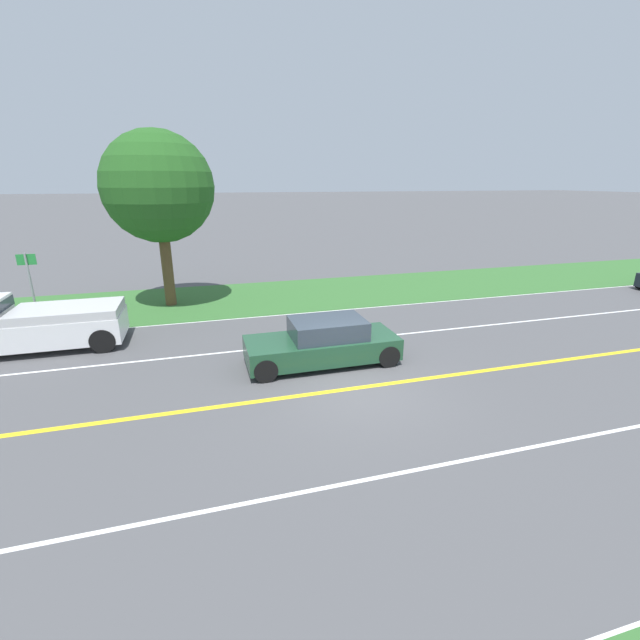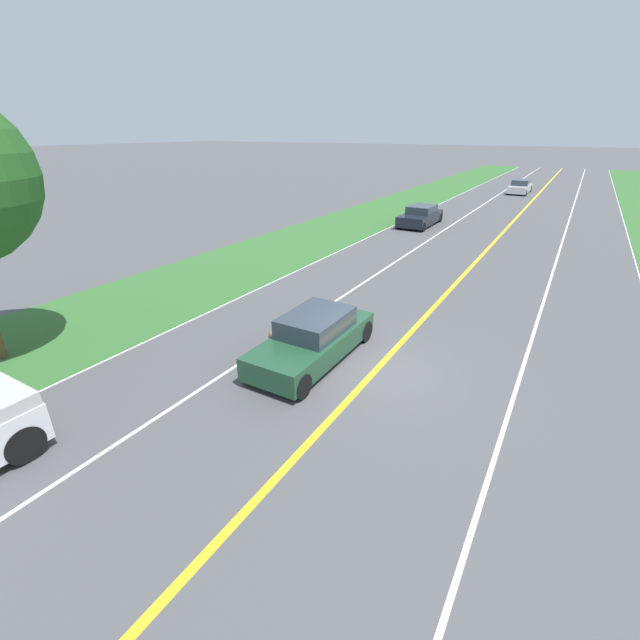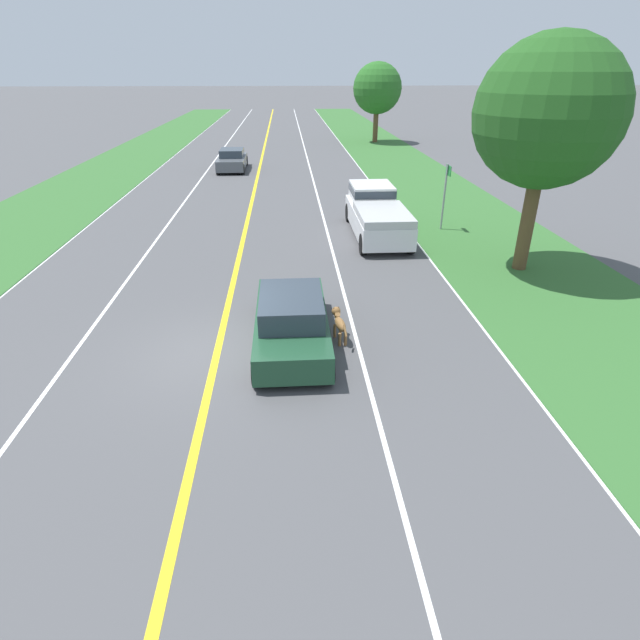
% 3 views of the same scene
% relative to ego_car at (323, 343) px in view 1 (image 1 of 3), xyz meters
% --- Properties ---
extents(ground_plane, '(400.00, 400.00, 0.00)m').
position_rel_ego_car_xyz_m(ground_plane, '(-1.85, -0.35, -0.64)').
color(ground_plane, '#4C4C4F').
extents(centre_divider_line, '(0.18, 160.00, 0.01)m').
position_rel_ego_car_xyz_m(centre_divider_line, '(-1.85, -0.35, -0.64)').
color(centre_divider_line, yellow).
rests_on(centre_divider_line, ground).
extents(lane_edge_line_right, '(0.14, 160.00, 0.01)m').
position_rel_ego_car_xyz_m(lane_edge_line_right, '(5.15, -0.35, -0.64)').
color(lane_edge_line_right, white).
rests_on(lane_edge_line_right, ground).
extents(lane_dash_same_dir, '(0.10, 160.00, 0.01)m').
position_rel_ego_car_xyz_m(lane_dash_same_dir, '(1.65, -0.35, -0.64)').
color(lane_dash_same_dir, white).
rests_on(lane_dash_same_dir, ground).
extents(lane_dash_oncoming, '(0.10, 160.00, 0.01)m').
position_rel_ego_car_xyz_m(lane_dash_oncoming, '(-5.35, -0.35, -0.64)').
color(lane_dash_oncoming, white).
rests_on(lane_dash_oncoming, ground).
extents(grass_verge_right, '(6.00, 160.00, 0.03)m').
position_rel_ego_car_xyz_m(grass_verge_right, '(8.15, -0.35, -0.63)').
color(grass_verge_right, '#33662D').
rests_on(grass_verge_right, ground).
extents(ego_car, '(1.80, 4.52, 1.38)m').
position_rel_ego_car_xyz_m(ego_car, '(0.00, 0.00, 0.00)').
color(ego_car, '#1E472D').
rests_on(ego_car, ground).
extents(dog, '(0.37, 1.19, 0.80)m').
position_rel_ego_car_xyz_m(dog, '(1.20, 0.10, -0.15)').
color(dog, olive).
rests_on(dog, ground).
extents(pickup_truck, '(2.01, 5.66, 1.78)m').
position_rel_ego_car_xyz_m(pickup_truck, '(3.65, 9.09, 0.26)').
color(pickup_truck, silver).
rests_on(pickup_truck, ground).
extents(roadside_tree_right_near, '(4.50, 4.50, 7.27)m').
position_rel_ego_car_xyz_m(roadside_tree_right_near, '(7.95, 4.70, 4.35)').
color(roadside_tree_right_near, brown).
rests_on(roadside_tree_right_near, ground).
extents(street_sign, '(0.11, 0.64, 2.74)m').
position_rel_ego_car_xyz_m(street_sign, '(6.58, 9.50, 1.07)').
color(street_sign, gray).
rests_on(street_sign, ground).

